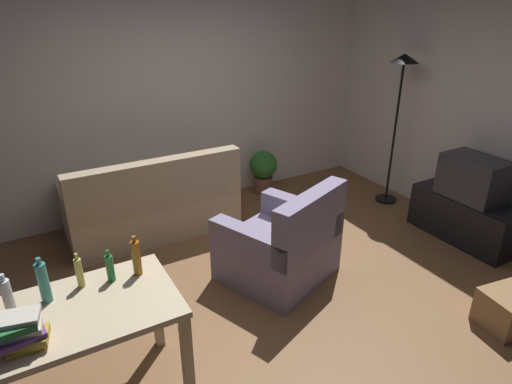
{
  "coord_description": "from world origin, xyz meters",
  "views": [
    {
      "loc": [
        -1.7,
        -2.64,
        2.38
      ],
      "look_at": [
        0.1,
        0.5,
        0.75
      ],
      "focal_mm": 30.4,
      "sensor_mm": 36.0,
      "label": 1
    }
  ],
  "objects_px": {
    "bottle_clear": "(8,299)",
    "bottle_tall": "(43,282)",
    "book_stack": "(19,333)",
    "bottle_squat": "(79,272)",
    "desk": "(73,326)",
    "bottle_amber": "(136,257)",
    "torchiere_lamp": "(400,89)",
    "tv": "(473,178)",
    "tv_stand": "(464,218)",
    "potted_plant": "(263,169)",
    "couch": "(153,206)",
    "armchair": "(283,246)",
    "bottle_green": "(110,268)",
    "storage_box": "(512,309)"
  },
  "relations": [
    {
      "from": "couch",
      "to": "bottle_amber",
      "type": "distance_m",
      "value": 2.03
    },
    {
      "from": "tv_stand",
      "to": "book_stack",
      "type": "bearing_deg",
      "value": 95.53
    },
    {
      "from": "desk",
      "to": "bottle_squat",
      "type": "height_order",
      "value": "bottle_squat"
    },
    {
      "from": "bottle_squat",
      "to": "bottle_green",
      "type": "xyz_separation_m",
      "value": [
        0.17,
        -0.03,
        -0.01
      ]
    },
    {
      "from": "torchiere_lamp",
      "to": "bottle_amber",
      "type": "height_order",
      "value": "torchiere_lamp"
    },
    {
      "from": "armchair",
      "to": "book_stack",
      "type": "distance_m",
      "value": 2.28
    },
    {
      "from": "book_stack",
      "to": "desk",
      "type": "bearing_deg",
      "value": 35.81
    },
    {
      "from": "book_stack",
      "to": "bottle_squat",
      "type": "bearing_deg",
      "value": 48.14
    },
    {
      "from": "bottle_amber",
      "to": "bottle_tall",
      "type": "bearing_deg",
      "value": -179.29
    },
    {
      "from": "desk",
      "to": "torchiere_lamp",
      "type": "bearing_deg",
      "value": 19.01
    },
    {
      "from": "torchiere_lamp",
      "to": "book_stack",
      "type": "height_order",
      "value": "torchiere_lamp"
    },
    {
      "from": "storage_box",
      "to": "bottle_amber",
      "type": "distance_m",
      "value": 2.89
    },
    {
      "from": "bottle_squat",
      "to": "storage_box",
      "type": "bearing_deg",
      "value": -19.96
    },
    {
      "from": "potted_plant",
      "to": "bottle_green",
      "type": "relative_size",
      "value": 2.63
    },
    {
      "from": "bottle_clear",
      "to": "bottle_squat",
      "type": "xyz_separation_m",
      "value": [
        0.38,
        0.11,
        -0.02
      ]
    },
    {
      "from": "bottle_squat",
      "to": "book_stack",
      "type": "xyz_separation_m",
      "value": [
        -0.35,
        -0.39,
        -0.01
      ]
    },
    {
      "from": "bottle_squat",
      "to": "bottle_amber",
      "type": "bearing_deg",
      "value": -7.12
    },
    {
      "from": "bottle_tall",
      "to": "bottle_amber",
      "type": "relative_size",
      "value": 1.06
    },
    {
      "from": "bottle_clear",
      "to": "bottle_tall",
      "type": "xyz_separation_m",
      "value": [
        0.18,
        0.06,
        0.01
      ]
    },
    {
      "from": "tv",
      "to": "torchiere_lamp",
      "type": "distance_m",
      "value": 1.31
    },
    {
      "from": "couch",
      "to": "bottle_squat",
      "type": "xyz_separation_m",
      "value": [
        -0.97,
        -1.8,
        0.55
      ]
    },
    {
      "from": "couch",
      "to": "storage_box",
      "type": "distance_m",
      "value": 3.48
    },
    {
      "from": "storage_box",
      "to": "bottle_tall",
      "type": "distance_m",
      "value": 3.38
    },
    {
      "from": "bottle_clear",
      "to": "bottle_green",
      "type": "height_order",
      "value": "bottle_clear"
    },
    {
      "from": "couch",
      "to": "bottle_squat",
      "type": "bearing_deg",
      "value": 61.59
    },
    {
      "from": "bottle_tall",
      "to": "book_stack",
      "type": "relative_size",
      "value": 1.01
    },
    {
      "from": "tv",
      "to": "bottle_squat",
      "type": "distance_m",
      "value": 3.8
    },
    {
      "from": "bottle_clear",
      "to": "bottle_tall",
      "type": "bearing_deg",
      "value": 17.84
    },
    {
      "from": "bottle_tall",
      "to": "tv",
      "type": "bearing_deg",
      "value": 0.86
    },
    {
      "from": "potted_plant",
      "to": "tv_stand",
      "type": "bearing_deg",
      "value": -59.48
    },
    {
      "from": "couch",
      "to": "bottle_squat",
      "type": "relative_size",
      "value": 7.67
    },
    {
      "from": "torchiere_lamp",
      "to": "bottle_amber",
      "type": "bearing_deg",
      "value": -161.48
    },
    {
      "from": "tv_stand",
      "to": "bottle_tall",
      "type": "bearing_deg",
      "value": 90.86
    },
    {
      "from": "potted_plant",
      "to": "book_stack",
      "type": "height_order",
      "value": "book_stack"
    },
    {
      "from": "bottle_tall",
      "to": "bottle_green",
      "type": "bearing_deg",
      "value": 3.11
    },
    {
      "from": "bottle_squat",
      "to": "potted_plant",
      "type": "bearing_deg",
      "value": 39.62
    },
    {
      "from": "tv_stand",
      "to": "bottle_squat",
      "type": "bearing_deg",
      "value": 90.17
    },
    {
      "from": "couch",
      "to": "bottle_amber",
      "type": "relative_size",
      "value": 6.47
    },
    {
      "from": "desk",
      "to": "bottle_amber",
      "type": "relative_size",
      "value": 4.37
    },
    {
      "from": "couch",
      "to": "bottle_clear",
      "type": "bearing_deg",
      "value": 54.62
    },
    {
      "from": "armchair",
      "to": "bottle_squat",
      "type": "height_order",
      "value": "bottle_squat"
    },
    {
      "from": "couch",
      "to": "armchair",
      "type": "relative_size",
      "value": 1.56
    },
    {
      "from": "tv",
      "to": "book_stack",
      "type": "height_order",
      "value": "book_stack"
    },
    {
      "from": "couch",
      "to": "desk",
      "type": "bearing_deg",
      "value": 61.86
    },
    {
      "from": "armchair",
      "to": "bottle_green",
      "type": "relative_size",
      "value": 5.29
    },
    {
      "from": "potted_plant",
      "to": "bottle_green",
      "type": "bearing_deg",
      "value": -137.99
    },
    {
      "from": "armchair",
      "to": "storage_box",
      "type": "distance_m",
      "value": 1.9
    },
    {
      "from": "bottle_tall",
      "to": "tv_stand",
      "type": "bearing_deg",
      "value": 0.86
    },
    {
      "from": "tv_stand",
      "to": "potted_plant",
      "type": "height_order",
      "value": "potted_plant"
    },
    {
      "from": "storage_box",
      "to": "armchair",
      "type": "bearing_deg",
      "value": 129.95
    }
  ]
}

